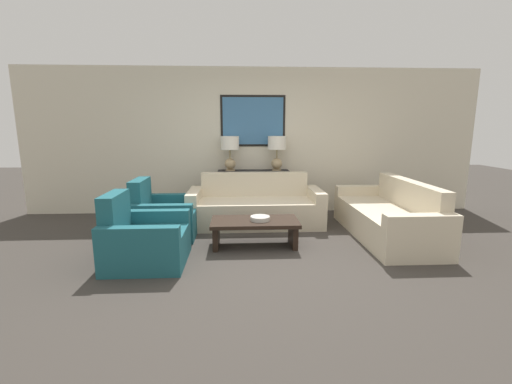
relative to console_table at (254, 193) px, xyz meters
The scene contains 11 objects.
ground_plane 2.21m from the console_table, 90.00° to the right, with size 20.00×20.00×0.00m, color #3D3833.
back_wall 0.96m from the console_table, 90.00° to the left, with size 8.40×0.12×2.65m.
console_table is the anchor object (origin of this frame).
table_lamp_left 0.91m from the console_table, behind, with size 0.33×0.33×0.62m.
table_lamp_right 0.91m from the console_table, ahead, with size 0.33×0.33×0.62m.
couch_by_back_wall 0.66m from the console_table, 90.00° to the right, with size 2.17×0.89×0.83m.
couch_by_side 2.37m from the console_table, 36.05° to the right, with size 0.89×2.17×0.83m.
coffee_table 1.72m from the console_table, 92.03° to the right, with size 1.17×0.58×0.36m.
decorative_bowl 1.73m from the console_table, 89.69° to the right, with size 0.26×0.26×0.06m.
armchair_near_back_wall 1.84m from the console_table, 139.84° to the right, with size 0.89×0.88×0.85m.
armchair_near_camera 2.64m from the console_table, 122.05° to the right, with size 0.89×0.88×0.85m.
Camera 1 is at (-0.28, -3.99, 1.60)m, focal length 24.00 mm.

